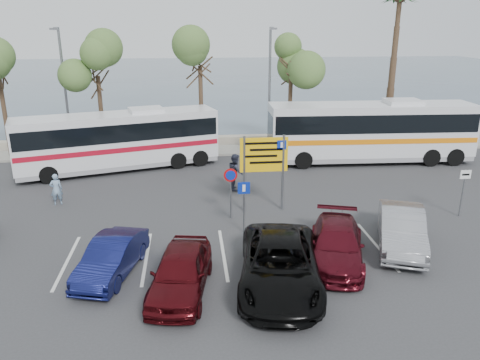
{
  "coord_description": "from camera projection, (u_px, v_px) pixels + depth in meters",
  "views": [
    {
      "loc": [
        -2.32,
        -17.03,
        8.37
      ],
      "look_at": [
        -0.11,
        3.0,
        1.6
      ],
      "focal_mm": 35.0,
      "sensor_mm": 36.0,
      "label": 1
    }
  ],
  "objects": [
    {
      "name": "sign_parking",
      "position": [
        244.0,
        200.0,
        19.21
      ],
      "size": [
        0.5,
        0.07,
        2.25
      ],
      "color": "slate",
      "rests_on": "ground"
    },
    {
      "name": "lane_markings",
      "position": [
        225.0,
        253.0,
        17.89
      ],
      "size": [
        12.02,
        4.2,
        0.01
      ],
      "primitive_type": null,
      "color": "silver",
      "rests_on": "ground"
    },
    {
      "name": "pedestrian_far",
      "position": [
        235.0,
        172.0,
        24.53
      ],
      "size": [
        0.79,
        0.98,
        1.93
      ],
      "primitive_type": "imported",
      "rotation": [
        0.0,
        0.0,
        1.64
      ],
      "color": "#2D3143",
      "rests_on": "ground"
    },
    {
      "name": "coach_bus_left",
      "position": [
        119.0,
        142.0,
        27.64
      ],
      "size": [
        11.81,
        5.6,
        3.61
      ],
      "color": "silver",
      "rests_on": "ground"
    },
    {
      "name": "kerb_strip",
      "position": [
        224.0,
        150.0,
        32.12
      ],
      "size": [
        44.0,
        2.4,
        0.15
      ],
      "primitive_type": "cube",
      "color": "gray",
      "rests_on": "ground"
    },
    {
      "name": "car_silver_b",
      "position": [
        402.0,
        229.0,
        18.2
      ],
      "size": [
        3.15,
        4.93,
        1.54
      ],
      "primitive_type": "imported",
      "rotation": [
        0.0,
        0.0,
        -0.36
      ],
      "color": "gray",
      "rests_on": "ground"
    },
    {
      "name": "sign_no_stop",
      "position": [
        231.0,
        185.0,
        20.63
      ],
      "size": [
        0.6,
        0.08,
        2.35
      ],
      "color": "slate",
      "rests_on": "ground"
    },
    {
      "name": "street_lamp_left",
      "position": [
        64.0,
        87.0,
        29.19
      ],
      "size": [
        0.45,
        1.15,
        8.01
      ],
      "color": "slate",
      "rests_on": "kerb_strip"
    },
    {
      "name": "car_red",
      "position": [
        181.0,
        272.0,
        15.13
      ],
      "size": [
        2.43,
        4.53,
        1.46
      ],
      "primitive_type": "imported",
      "rotation": [
        0.0,
        0.0,
        -0.17
      ],
      "color": "#460A0E",
      "rests_on": "ground"
    },
    {
      "name": "coach_bus_right",
      "position": [
        370.0,
        134.0,
        29.19
      ],
      "size": [
        12.69,
        3.2,
        3.93
      ],
      "color": "silver",
      "rests_on": "ground"
    },
    {
      "name": "direction_sign",
      "position": [
        264.0,
        160.0,
        21.29
      ],
      "size": [
        2.2,
        0.12,
        3.6
      ],
      "color": "slate",
      "rests_on": "ground"
    },
    {
      "name": "seawall",
      "position": [
        222.0,
        140.0,
        33.93
      ],
      "size": [
        48.0,
        0.8,
        0.6
      ],
      "primitive_type": "cube",
      "color": "gray",
      "rests_on": "ground"
    },
    {
      "name": "car_blue",
      "position": [
        112.0,
        257.0,
        16.23
      ],
      "size": [
        2.35,
        4.18,
        1.3
      ],
      "primitive_type": "imported",
      "rotation": [
        0.0,
        0.0,
        -0.26
      ],
      "color": "#0F1449",
      "rests_on": "ground"
    },
    {
      "name": "sea",
      "position": [
        202.0,
        78.0,
        75.48
      ],
      "size": [
        140.0,
        140.0,
        0.0
      ],
      "primitive_type": "plane",
      "color": "#384A5A",
      "rests_on": "ground"
    },
    {
      "name": "car_maroon",
      "position": [
        337.0,
        244.0,
        17.13
      ],
      "size": [
        3.17,
        5.02,
        1.35
      ],
      "primitive_type": "imported",
      "rotation": [
        0.0,
        0.0,
        -0.29
      ],
      "color": "#4F0D16",
      "rests_on": "ground"
    },
    {
      "name": "sign_taxi",
      "position": [
        464.0,
        187.0,
        20.92
      ],
      "size": [
        0.5,
        0.07,
        2.2
      ],
      "color": "slate",
      "rests_on": "ground"
    },
    {
      "name": "suv_black",
      "position": [
        280.0,
        265.0,
        15.46
      ],
      "size": [
        3.5,
        6.02,
        1.58
      ],
      "primitive_type": "imported",
      "rotation": [
        0.0,
        0.0,
        -0.16
      ],
      "color": "black",
      "rests_on": "ground"
    },
    {
      "name": "pedestrian_near",
      "position": [
        56.0,
        189.0,
        22.5
      ],
      "size": [
        0.65,
        0.53,
        1.56
      ],
      "primitive_type": "imported",
      "rotation": [
        0.0,
        0.0,
        3.45
      ],
      "color": "#7C98B4",
      "rests_on": "ground"
    },
    {
      "name": "street_lamp_right",
      "position": [
        270.0,
        84.0,
        30.53
      ],
      "size": [
        0.45,
        1.15,
        8.01
      ],
      "color": "slate",
      "rests_on": "kerb_strip"
    },
    {
      "name": "ground",
      "position": [
        251.0,
        241.0,
        18.95
      ],
      "size": [
        120.0,
        120.0,
        0.0
      ],
      "primitive_type": "plane",
      "color": "#323335",
      "rests_on": "ground"
    },
    {
      "name": "tree_left",
      "position": [
        96.0,
        63.0,
        29.4
      ],
      "size": [
        3.2,
        3.2,
        7.2
      ],
      "color": "#382619",
      "rests_on": "kerb_strip"
    },
    {
      "name": "tree_mid",
      "position": [
        200.0,
        51.0,
        29.87
      ],
      "size": [
        3.2,
        3.2,
        8.0
      ],
      "color": "#382619",
      "rests_on": "kerb_strip"
    },
    {
      "name": "tree_right",
      "position": [
        292.0,
        59.0,
        30.64
      ],
      "size": [
        3.2,
        3.2,
        7.4
      ],
      "color": "#382619",
      "rests_on": "kerb_strip"
    }
  ]
}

